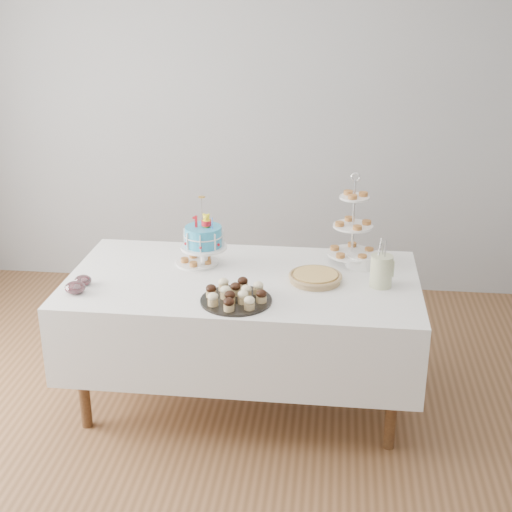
# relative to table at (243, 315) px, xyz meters

# --- Properties ---
(floor) EXTENTS (5.00, 5.00, 0.00)m
(floor) POSITION_rel_table_xyz_m (0.00, -0.30, -0.54)
(floor) COLOR brown
(floor) RESTS_ON ground
(walls) EXTENTS (5.04, 4.04, 2.70)m
(walls) POSITION_rel_table_xyz_m (0.00, -0.30, 0.81)
(walls) COLOR #949799
(walls) RESTS_ON floor
(table) EXTENTS (1.92, 1.02, 0.77)m
(table) POSITION_rel_table_xyz_m (0.00, 0.00, 0.00)
(table) COLOR silver
(table) RESTS_ON floor
(birthday_cake) EXTENTS (0.26, 0.26, 0.40)m
(birthday_cake) POSITION_rel_table_xyz_m (-0.24, 0.15, 0.34)
(birthday_cake) COLOR white
(birthday_cake) RESTS_ON table
(cupcake_tray) EXTENTS (0.37, 0.37, 0.08)m
(cupcake_tray) POSITION_rel_table_xyz_m (0.01, -0.30, 0.27)
(cupcake_tray) COLOR black
(cupcake_tray) RESTS_ON table
(pie) EXTENTS (0.29, 0.29, 0.05)m
(pie) POSITION_rel_table_xyz_m (0.40, -0.00, 0.25)
(pie) COLOR tan
(pie) RESTS_ON table
(tiered_stand) EXTENTS (0.28, 0.28, 0.54)m
(tiered_stand) POSITION_rel_table_xyz_m (0.59, 0.29, 0.45)
(tiered_stand) COLOR silver
(tiered_stand) RESTS_ON table
(plate_stack) EXTENTS (0.19, 0.19, 0.07)m
(plate_stack) POSITION_rel_table_xyz_m (0.65, 0.25, 0.26)
(plate_stack) COLOR white
(plate_stack) RESTS_ON table
(pastry_plate) EXTENTS (0.24, 0.24, 0.04)m
(pastry_plate) POSITION_rel_table_xyz_m (-0.29, 0.18, 0.24)
(pastry_plate) COLOR white
(pastry_plate) RESTS_ON table
(jam_bowl_a) EXTENTS (0.11, 0.11, 0.06)m
(jam_bowl_a) POSITION_rel_table_xyz_m (-0.84, -0.30, 0.26)
(jam_bowl_a) COLOR silver
(jam_bowl_a) RESTS_ON table
(jam_bowl_b) EXTENTS (0.09, 0.09, 0.05)m
(jam_bowl_b) POSITION_rel_table_xyz_m (-0.84, -0.19, 0.25)
(jam_bowl_b) COLOR silver
(jam_bowl_b) RESTS_ON table
(utensil_pitcher) EXTENTS (0.13, 0.12, 0.26)m
(utensil_pitcher) POSITION_rel_table_xyz_m (0.75, -0.02, 0.32)
(utensil_pitcher) COLOR beige
(utensil_pitcher) RESTS_ON table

